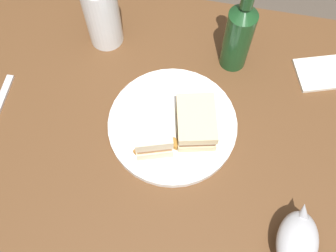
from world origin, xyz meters
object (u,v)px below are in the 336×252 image
Objects in this scene: gravy_boat at (297,241)px; cider_bottle at (239,33)px; napkin at (320,73)px; plate at (172,124)px; sandwich_half_right at (196,123)px; pint_glass at (103,18)px; sandwich_half_left at (152,126)px.

gravy_boat is 0.50× the size of cider_bottle.
gravy_boat is 0.41m from napkin.
sandwich_half_right reaches higher than plate.
plate is 0.37m from napkin.
pint_glass is (0.21, -0.21, 0.06)m from plate.
napkin is (-0.26, -0.21, -0.04)m from sandwich_half_right.
sandwich_half_left is at bearing -28.57° from gravy_boat.
pint_glass is 1.53× the size of napkin.
plate is at bearing -138.31° from sandwich_half_left.
sandwich_half_left is at bearing 18.29° from sandwich_half_right.
plate is 0.30m from pint_glass.
cider_bottle is at bearing -121.77° from sandwich_half_left.
plate reaches higher than napkin.
sandwich_half_left is at bearing 33.89° from napkin.
cider_bottle is at bearing 178.77° from pint_glass.
cider_bottle is (-0.11, -0.20, 0.09)m from plate.
pint_glass is 0.31m from cider_bottle.
pint_glass is at bearing -40.49° from gravy_boat.
gravy_boat is at bearing 143.36° from plate.
pint_glass is at bearing -39.37° from sandwich_half_right.
sandwich_half_right is 0.46× the size of cider_bottle.
sandwich_half_left is 0.09m from sandwich_half_right.
sandwich_half_right is 0.73× the size of pint_glass.
napkin is (-0.31, -0.20, -0.00)m from plate.
gravy_boat reaches higher than plate.
gravy_boat is at bearing 112.39° from cider_bottle.
sandwich_half_right is at bearing -41.74° from gravy_boat.
gravy_boat reaches higher than napkin.
napkin is (-0.35, -0.24, -0.05)m from sandwich_half_left.
sandwich_half_left is 1.26× the size of napkin.
plate is at bearing 135.03° from pint_glass.
napkin is at bearing 179.69° from pint_glass.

